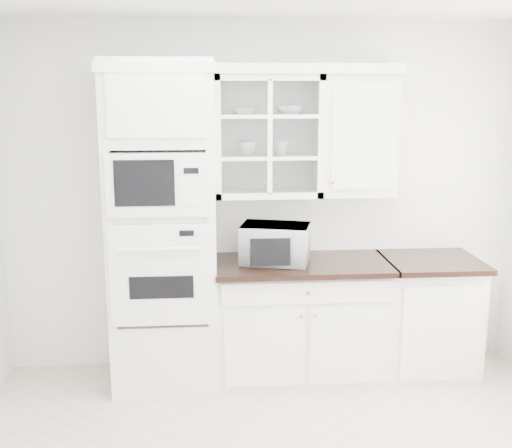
{
  "coord_description": "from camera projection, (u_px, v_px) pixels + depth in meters",
  "views": [
    {
      "loc": [
        -0.44,
        -3.17,
        2.23
      ],
      "look_at": [
        -0.1,
        1.05,
        1.3
      ],
      "focal_mm": 45.0,
      "sensor_mm": 36.0,
      "label": 1
    }
  ],
  "objects": [
    {
      "name": "countertop_microwave",
      "position": [
        276.0,
        243.0,
        4.79
      ],
      "size": [
        0.59,
        0.53,
        0.29
      ],
      "primitive_type": "imported",
      "rotation": [
        0.0,
        0.0,
        2.88
      ],
      "color": "white",
      "rests_on": "base_cabinet_run"
    },
    {
      "name": "room_shell",
      "position": [
        282.0,
        165.0,
        3.64
      ],
      "size": [
        4.0,
        3.5,
        2.7
      ],
      "color": "white",
      "rests_on": "ground"
    },
    {
      "name": "oven_column",
      "position": [
        163.0,
        228.0,
        4.67
      ],
      "size": [
        0.76,
        0.68,
        2.4
      ],
      "color": "white",
      "rests_on": "ground"
    },
    {
      "name": "cup_b",
      "position": [
        282.0,
        147.0,
        4.78
      ],
      "size": [
        0.13,
        0.13,
        0.11
      ],
      "primitive_type": "imported",
      "rotation": [
        0.0,
        0.0,
        0.15
      ],
      "color": "white",
      "rests_on": "upper_cabinet_glass"
    },
    {
      "name": "base_cabinet_run",
      "position": [
        301.0,
        318.0,
        4.93
      ],
      "size": [
        1.32,
        0.67,
        0.92
      ],
      "color": "white",
      "rests_on": "ground"
    },
    {
      "name": "bowl_a",
      "position": [
        245.0,
        111.0,
        4.69
      ],
      "size": [
        0.21,
        0.21,
        0.05
      ],
      "primitive_type": "imported",
      "rotation": [
        0.0,
        0.0,
        -0.12
      ],
      "color": "white",
      "rests_on": "upper_cabinet_glass"
    },
    {
      "name": "upper_cabinet_glass",
      "position": [
        268.0,
        136.0,
        4.75
      ],
      "size": [
        0.8,
        0.33,
        0.9
      ],
      "color": "white",
      "rests_on": "room_shell"
    },
    {
      "name": "upper_cabinet_solid",
      "position": [
        357.0,
        135.0,
        4.8
      ],
      "size": [
        0.55,
        0.33,
        0.9
      ],
      "primitive_type": "cube",
      "color": "white",
      "rests_on": "room_shell"
    },
    {
      "name": "crown_molding",
      "position": [
        254.0,
        69.0,
        4.61
      ],
      "size": [
        2.14,
        0.38,
        0.07
      ],
      "primitive_type": "cube",
      "color": "white",
      "rests_on": "room_shell"
    },
    {
      "name": "extra_base_cabinet",
      "position": [
        428.0,
        314.0,
        5.01
      ],
      "size": [
        0.72,
        0.67,
        0.92
      ],
      "color": "white",
      "rests_on": "ground"
    },
    {
      "name": "bowl_b",
      "position": [
        291.0,
        109.0,
        4.74
      ],
      "size": [
        0.23,
        0.23,
        0.06
      ],
      "primitive_type": "imported",
      "rotation": [
        0.0,
        0.0,
        -0.14
      ],
      "color": "white",
      "rests_on": "upper_cabinet_glass"
    },
    {
      "name": "cup_a",
      "position": [
        248.0,
        148.0,
        4.77
      ],
      "size": [
        0.16,
        0.16,
        0.1
      ],
      "primitive_type": "imported",
      "rotation": [
        0.0,
        0.0,
        0.35
      ],
      "color": "white",
      "rests_on": "upper_cabinet_glass"
    }
  ]
}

